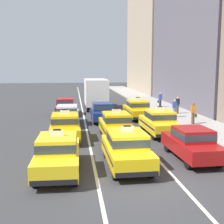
{
  "coord_description": "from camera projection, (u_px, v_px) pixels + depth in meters",
  "views": [
    {
      "loc": [
        -2.46,
        -10.94,
        4.52
      ],
      "look_at": [
        0.27,
        10.7,
        1.3
      ],
      "focal_mm": 48.47,
      "sensor_mm": 36.0,
      "label": 1
    }
  ],
  "objects": [
    {
      "name": "sedan_left_fourth",
      "position": [
        65.0,
        106.0,
        29.12
      ],
      "size": [
        1.8,
        4.32,
        1.58
      ],
      "color": "black",
      "rests_on": "ground"
    },
    {
      "name": "taxi_left_second",
      "position": [
        65.0,
        126.0,
        18.94
      ],
      "size": [
        1.88,
        4.59,
        1.96
      ],
      "color": "black",
      "rests_on": "ground"
    },
    {
      "name": "sedan_left_third",
      "position": [
        67.0,
        114.0,
        23.88
      ],
      "size": [
        1.85,
        4.34,
        1.58
      ],
      "color": "black",
      "rests_on": "ground"
    },
    {
      "name": "taxi_right_second",
      "position": [
        159.0,
        122.0,
        20.44
      ],
      "size": [
        1.87,
        4.58,
        1.96
      ],
      "color": "black",
      "rests_on": "ground"
    },
    {
      "name": "taxi_center_second",
      "position": [
        116.0,
        125.0,
        19.38
      ],
      "size": [
        1.88,
        4.59,
        1.96
      ],
      "color": "black",
      "rests_on": "ground"
    },
    {
      "name": "pedestrian_near_crosswalk",
      "position": [
        193.0,
        113.0,
        23.49
      ],
      "size": [
        0.47,
        0.24,
        1.68
      ],
      "color": "#473828",
      "rests_on": "sidewalk_curb"
    },
    {
      "name": "taxi_left_nearest",
      "position": [
        58.0,
        153.0,
        12.93
      ],
      "size": [
        1.91,
        4.6,
        1.96
      ],
      "color": "black",
      "rests_on": "ground"
    },
    {
      "name": "pedestrian_far_corner",
      "position": [
        175.0,
        108.0,
        26.66
      ],
      "size": [
        0.36,
        0.24,
        1.59
      ],
      "color": "slate",
      "rests_on": "sidewalk_curb"
    },
    {
      "name": "lane_stripe_left_center",
      "position": [
        83.0,
        112.0,
        31.13
      ],
      "size": [
        0.14,
        80.0,
        0.01
      ],
      "primitive_type": "cube",
      "color": "silver",
      "rests_on": "ground"
    },
    {
      "name": "sedan_right_nearest",
      "position": [
        192.0,
        142.0,
        14.93
      ],
      "size": [
        1.86,
        4.34,
        1.58
      ],
      "color": "black",
      "rests_on": "ground"
    },
    {
      "name": "taxi_right_third",
      "position": [
        137.0,
        109.0,
        26.69
      ],
      "size": [
        1.88,
        4.58,
        1.96
      ],
      "color": "black",
      "rests_on": "ground"
    },
    {
      "name": "building_facade_row",
      "position": [
        189.0,
        6.0,
        38.25
      ],
      "size": [
        6.0,
        60.97,
        29.61
      ],
      "color": "gray",
      "rests_on": "ground"
    },
    {
      "name": "sedan_center_third",
      "position": [
        102.0,
        111.0,
        25.44
      ],
      "size": [
        1.76,
        4.3,
        1.58
      ],
      "color": "black",
      "rests_on": "ground"
    },
    {
      "name": "lane_stripe_center_right",
      "position": [
        113.0,
        111.0,
        31.53
      ],
      "size": [
        0.14,
        80.0,
        0.01
      ],
      "primitive_type": "cube",
      "color": "silver",
      "rests_on": "ground"
    },
    {
      "name": "box_truck_center_fourth",
      "position": [
        95.0,
        93.0,
        33.13
      ],
      "size": [
        2.31,
        6.96,
        3.27
      ],
      "color": "black",
      "rests_on": "ground"
    },
    {
      "name": "taxi_center_nearest",
      "position": [
        127.0,
        148.0,
        13.76
      ],
      "size": [
        1.88,
        4.58,
        1.96
      ],
      "color": "black",
      "rests_on": "ground"
    },
    {
      "name": "pedestrian_mid_block",
      "position": [
        178.0,
        105.0,
        28.85
      ],
      "size": [
        0.36,
        0.24,
        1.62
      ],
      "color": "#473828",
      "rests_on": "sidewalk_curb"
    },
    {
      "name": "ground_plane",
      "position": [
        140.0,
        185.0,
        11.7
      ],
      "size": [
        160.0,
        160.0,
        0.0
      ],
      "primitive_type": "plane",
      "color": "#353538"
    },
    {
      "name": "pedestrian_trailing",
      "position": [
        160.0,
        100.0,
        33.72
      ],
      "size": [
        0.47,
        0.24,
        1.61
      ],
      "color": "#23232D",
      "rests_on": "sidewalk_curb"
    },
    {
      "name": "sidewalk_curb",
      "position": [
        182.0,
        117.0,
        27.31
      ],
      "size": [
        4.0,
        90.0,
        0.15
      ],
      "primitive_type": "cube",
      "color": "#9E9993",
      "rests_on": "ground"
    }
  ]
}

